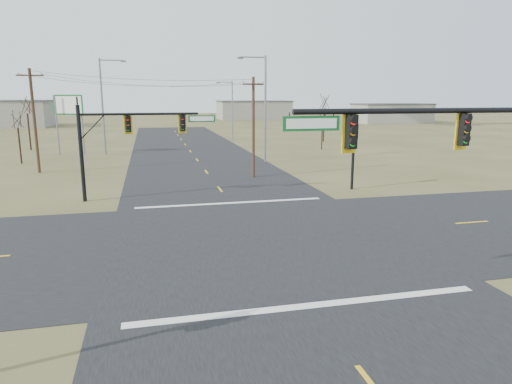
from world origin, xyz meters
TOP-DOWN VIEW (x-y plane):
  - ground at (0.00, 0.00)m, footprint 320.00×320.00m
  - road_ew at (0.00, 0.00)m, footprint 160.00×14.00m
  - road_ns at (0.00, 0.00)m, footprint 14.00×160.00m
  - stop_bar_near at (0.00, -7.50)m, footprint 12.00×0.40m
  - stop_bar_far at (0.00, 7.50)m, footprint 12.00×0.40m
  - mast_arm_near at (5.41, -7.50)m, footprint 10.34×0.53m
  - mast_arm_far at (-5.97, 10.31)m, footprint 8.82×0.54m
  - pedestal_signal_ne at (9.52, 9.80)m, footprint 0.67×0.59m
  - utility_pole_near at (3.56, 16.49)m, footprint 1.92×0.89m
  - utility_pole_far at (-14.64, 23.15)m, footprint 2.22×0.26m
  - highway_sign at (-13.77, 36.10)m, footprint 3.39×1.54m
  - streetlight_a at (6.49, 24.87)m, footprint 2.99×0.49m
  - streetlight_b at (7.28, 47.74)m, footprint 2.49×0.31m
  - streetlight_c at (-9.70, 35.07)m, footprint 3.02×0.28m
  - bare_tree_a at (-17.68, 29.66)m, footprint 2.90×2.90m
  - bare_tree_b at (-19.61, 42.23)m, footprint 3.58×3.58m
  - bare_tree_c at (16.62, 34.31)m, footprint 2.62×2.62m
  - bare_tree_d at (20.60, 43.83)m, footprint 3.72×3.72m
  - warehouse_mid at (25.00, 110.00)m, footprint 20.00×12.00m
  - warehouse_right at (55.00, 85.00)m, footprint 18.00×10.00m

SIDE VIEW (x-z plane):
  - ground at x=0.00m, z-range 0.00..0.00m
  - road_ew at x=0.00m, z-range 0.00..0.02m
  - road_ns at x=0.00m, z-range 0.00..0.02m
  - stop_bar_near at x=0.00m, z-range 0.03..0.03m
  - stop_bar_far at x=0.00m, z-range 0.03..0.03m
  - warehouse_right at x=55.00m, z-range 0.00..4.50m
  - warehouse_mid at x=25.00m, z-range 0.00..5.00m
  - pedestal_signal_ne at x=9.52m, z-range 1.05..5.98m
  - bare_tree_c at x=16.62m, z-range 1.50..6.77m
  - utility_pole_near at x=3.56m, z-range 0.21..8.49m
  - bare_tree_a at x=-17.68m, z-range 1.64..7.29m
  - mast_arm_far at x=-5.97m, z-range 1.41..7.62m
  - utility_pole_far at x=-14.64m, z-range 0.19..9.28m
  - highway_sign at x=-13.77m, z-range 1.36..8.24m
  - streetlight_b at x=7.28m, z-range 0.54..9.46m
  - mast_arm_near at x=5.41m, z-range 1.59..8.51m
  - bare_tree_b at x=-19.61m, z-range 2.10..9.12m
  - bare_tree_d at x=20.60m, z-range 2.26..9.68m
  - streetlight_a at x=6.49m, z-range 0.66..11.34m
  - streetlight_c at x=-9.70m, z-range 0.67..11.56m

